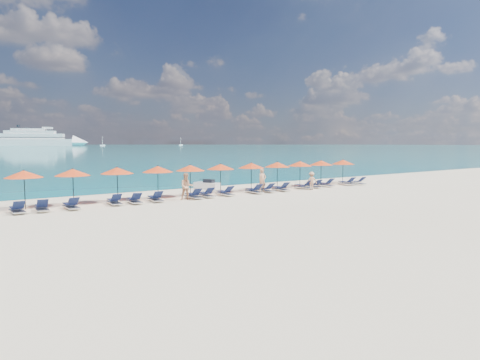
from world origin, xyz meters
TOP-DOWN VIEW (x-y plane):
  - ground at (0.00, 0.00)m, footprint 1400.00×1400.00m
  - cruise_ship at (70.61, 596.73)m, footprint 121.30×64.39m
  - sailboat_near at (134.92, 532.14)m, footprint 6.81×2.27m
  - sailboat_far at (263.85, 558.93)m, footprint 6.79×2.26m
  - jetski at (0.58, 8.65)m, footprint 1.64×2.38m
  - beachgoer_a at (2.81, 4.12)m, footprint 0.67×0.45m
  - beachgoer_b at (-3.76, 3.75)m, footprint 0.99×0.75m
  - beachgoer_c at (7.33, 3.48)m, footprint 1.04×0.76m
  - umbrella_0 at (-13.06, 5.51)m, footprint 2.10×2.10m
  - umbrella_1 at (-10.47, 5.44)m, footprint 2.10×2.10m
  - umbrella_2 at (-7.79, 5.51)m, footprint 2.10×2.10m
  - umbrella_3 at (-5.10, 5.34)m, footprint 2.10×2.10m
  - umbrella_4 at (-2.68, 5.31)m, footprint 2.10×2.10m
  - umbrella_5 at (-0.10, 5.43)m, footprint 2.10×2.10m
  - umbrella_6 at (2.67, 5.36)m, footprint 2.10×2.10m
  - umbrella_7 at (5.20, 5.25)m, footprint 2.10×2.10m
  - umbrella_8 at (7.79, 5.34)m, footprint 2.10×2.10m
  - umbrella_9 at (10.31, 5.34)m, footprint 2.10×2.10m
  - umbrella_10 at (13.03, 5.24)m, footprint 2.10×2.10m
  - lounger_0 at (-13.58, 4.26)m, footprint 0.73×1.74m
  - lounger_1 at (-12.39, 4.25)m, footprint 0.69×1.72m
  - lounger_2 at (-10.90, 4.09)m, footprint 0.71×1.73m
  - lounger_3 at (-8.36, 4.32)m, footprint 0.71×1.73m
  - lounger_4 at (-7.18, 4.16)m, footprint 0.73×1.74m
  - lounger_5 at (-5.77, 4.20)m, footprint 0.75×1.74m
  - lounger_6 at (-3.09, 4.05)m, footprint 0.70×1.73m
  - lounger_7 at (-2.07, 4.15)m, footprint 0.66×1.71m
  - lounger_8 at (-0.49, 4.18)m, footprint 0.68×1.72m
  - lounger_9 at (2.02, 4.07)m, footprint 0.73×1.74m
  - lounger_10 at (3.14, 4.12)m, footprint 0.76×1.75m
  - lounger_11 at (4.63, 4.06)m, footprint 0.70×1.73m
  - lounger_12 at (7.15, 4.17)m, footprint 0.76×1.75m
  - lounger_13 at (8.26, 4.19)m, footprint 0.67×1.72m
  - lounger_14 at (9.84, 4.33)m, footprint 0.64×1.71m
  - lounger_15 at (12.34, 4.12)m, footprint 0.74×1.74m
  - lounger_16 at (13.48, 3.94)m, footprint 0.67×1.72m

SIDE VIEW (x-z plane):
  - ground at x=0.00m, z-range 0.00..0.00m
  - lounger_0 at x=-13.58m, z-range -0.09..0.56m
  - lounger_1 at x=-12.39m, z-range -0.09..0.56m
  - lounger_2 at x=-10.90m, z-range -0.09..0.56m
  - lounger_3 at x=-8.36m, z-range -0.09..0.56m
  - lounger_4 at x=-7.18m, z-range -0.09..0.56m
  - lounger_5 at x=-5.77m, z-range -0.09..0.56m
  - lounger_6 at x=-3.09m, z-range -0.09..0.56m
  - lounger_7 at x=-2.07m, z-range -0.09..0.56m
  - lounger_8 at x=-0.49m, z-range -0.09..0.56m
  - lounger_9 at x=2.02m, z-range -0.09..0.56m
  - lounger_10 at x=3.14m, z-range -0.09..0.56m
  - lounger_11 at x=4.63m, z-range -0.09..0.56m
  - lounger_12 at x=7.15m, z-range -0.09..0.56m
  - lounger_13 at x=8.26m, z-range -0.09..0.56m
  - lounger_14 at x=9.84m, z-range -0.09..0.56m
  - lounger_15 at x=12.34m, z-range -0.09..0.56m
  - lounger_16 at x=13.48m, z-range -0.09..0.56m
  - jetski at x=0.58m, z-range -0.07..0.72m
  - beachgoer_c at x=7.33m, z-range 0.00..1.46m
  - beachgoer_b at x=-3.76m, z-range 0.00..1.80m
  - beachgoer_a at x=2.81m, z-range 0.00..1.84m
  - sailboat_far at x=263.85m, z-range -4.95..7.50m
  - sailboat_near at x=134.92m, z-range -4.96..7.52m
  - umbrella_0 at x=-13.06m, z-range 0.88..3.16m
  - umbrella_1 at x=-10.47m, z-range 0.88..3.16m
  - umbrella_2 at x=-7.79m, z-range 0.88..3.16m
  - umbrella_3 at x=-5.10m, z-range 0.88..3.16m
  - umbrella_4 at x=-2.68m, z-range 0.88..3.16m
  - umbrella_5 at x=-0.10m, z-range 0.88..3.16m
  - umbrella_6 at x=2.67m, z-range 0.88..3.16m
  - umbrella_7 at x=5.20m, z-range 0.88..3.16m
  - umbrella_8 at x=7.79m, z-range 0.88..3.16m
  - umbrella_9 at x=10.31m, z-range 0.88..3.16m
  - umbrella_10 at x=13.03m, z-range 0.88..3.16m
  - cruise_ship at x=70.61m, z-range -8.21..26.03m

